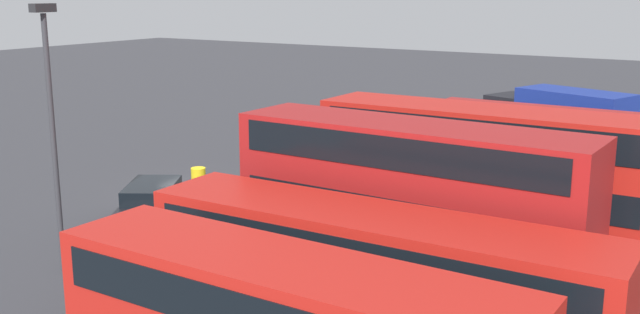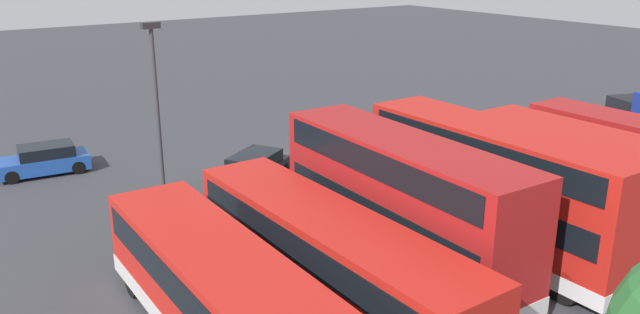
{
  "view_description": "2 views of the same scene",
  "coord_description": "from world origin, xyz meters",
  "px_view_note": "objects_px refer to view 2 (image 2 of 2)",
  "views": [
    {
      "loc": [
        22.41,
        19.94,
        8.25
      ],
      "look_at": [
        -2.13,
        4.48,
        1.65
      ],
      "focal_mm": 41.98,
      "sensor_mm": 36.0,
      "label": 1
    },
    {
      "loc": [
        17.32,
        26.13,
        10.43
      ],
      "look_at": [
        1.46,
        3.04,
        1.33
      ],
      "focal_mm": 35.98,
      "sensor_mm": 36.0,
      "label": 2
    }
  ],
  "objects_px": {
    "car_small_green": "(44,160)",
    "bus_single_deck_near_end": "(636,149)",
    "bus_single_deck_second": "(591,161)",
    "bus_double_decker_fourth": "(494,185)",
    "lamp_post_tall": "(157,105)",
    "bus_double_decker_fifth": "(401,200)",
    "waste_bin_yellow": "(311,150)",
    "bus_single_deck_sixth": "(329,256)",
    "bus_single_deck_third": "(540,181)",
    "car_hatchback_silver": "(253,170)",
    "bus_single_deck_seventh": "(216,291)"
  },
  "relations": [
    {
      "from": "bus_double_decker_fourth",
      "to": "waste_bin_yellow",
      "type": "xyz_separation_m",
      "value": [
        -0.42,
        -12.37,
        -1.97
      ]
    },
    {
      "from": "bus_single_deck_near_end",
      "to": "bus_single_deck_sixth",
      "type": "height_order",
      "value": "same"
    },
    {
      "from": "lamp_post_tall",
      "to": "bus_double_decker_fourth",
      "type": "bearing_deg",
      "value": 131.27
    },
    {
      "from": "bus_single_deck_sixth",
      "to": "car_hatchback_silver",
      "type": "height_order",
      "value": "bus_single_deck_sixth"
    },
    {
      "from": "bus_single_deck_second",
      "to": "bus_single_deck_third",
      "type": "height_order",
      "value": "same"
    },
    {
      "from": "bus_single_deck_third",
      "to": "waste_bin_yellow",
      "type": "bearing_deg",
      "value": -74.66
    },
    {
      "from": "bus_single_deck_sixth",
      "to": "car_small_green",
      "type": "distance_m",
      "value": 18.23
    },
    {
      "from": "bus_single_deck_near_end",
      "to": "bus_single_deck_seventh",
      "type": "height_order",
      "value": "same"
    },
    {
      "from": "car_small_green",
      "to": "bus_single_deck_near_end",
      "type": "bearing_deg",
      "value": 143.25
    },
    {
      "from": "car_hatchback_silver",
      "to": "bus_single_deck_near_end",
      "type": "bearing_deg",
      "value": 146.54
    },
    {
      "from": "bus_single_deck_second",
      "to": "bus_double_decker_fourth",
      "type": "relative_size",
      "value": 1.02
    },
    {
      "from": "bus_single_deck_sixth",
      "to": "bus_single_deck_seventh",
      "type": "relative_size",
      "value": 1.14
    },
    {
      "from": "bus_double_decker_fourth",
      "to": "bus_single_deck_near_end",
      "type": "bearing_deg",
      "value": -174.87
    },
    {
      "from": "lamp_post_tall",
      "to": "car_hatchback_silver",
      "type": "bearing_deg",
      "value": -167.99
    },
    {
      "from": "car_hatchback_silver",
      "to": "bus_double_decker_fifth",
      "type": "bearing_deg",
      "value": 91.07
    },
    {
      "from": "bus_double_decker_fifth",
      "to": "lamp_post_tall",
      "type": "height_order",
      "value": "lamp_post_tall"
    },
    {
      "from": "bus_single_deck_seventh",
      "to": "waste_bin_yellow",
      "type": "distance_m",
      "value": 16.62
    },
    {
      "from": "bus_double_decker_fifth",
      "to": "bus_single_deck_second",
      "type": "bearing_deg",
      "value": -178.7
    },
    {
      "from": "lamp_post_tall",
      "to": "bus_single_deck_second",
      "type": "bearing_deg",
      "value": 151.62
    },
    {
      "from": "bus_double_decker_fifth",
      "to": "bus_single_deck_near_end",
      "type": "bearing_deg",
      "value": -179.3
    },
    {
      "from": "bus_double_decker_fifth",
      "to": "waste_bin_yellow",
      "type": "distance_m",
      "value": 12.43
    },
    {
      "from": "bus_single_deck_seventh",
      "to": "car_small_green",
      "type": "bearing_deg",
      "value": -87.62
    },
    {
      "from": "bus_double_decker_fourth",
      "to": "lamp_post_tall",
      "type": "distance_m",
      "value": 13.2
    },
    {
      "from": "bus_single_deck_second",
      "to": "bus_double_decker_fifth",
      "type": "xyz_separation_m",
      "value": [
        11.25,
        0.25,
        0.83
      ]
    },
    {
      "from": "bus_single_deck_second",
      "to": "bus_single_deck_third",
      "type": "xyz_separation_m",
      "value": [
        3.95,
        0.34,
        0.0
      ]
    },
    {
      "from": "bus_single_deck_near_end",
      "to": "bus_double_decker_fifth",
      "type": "height_order",
      "value": "bus_double_decker_fifth"
    },
    {
      "from": "bus_single_deck_sixth",
      "to": "bus_single_deck_seventh",
      "type": "distance_m",
      "value": 3.72
    },
    {
      "from": "bus_single_deck_sixth",
      "to": "car_small_green",
      "type": "height_order",
      "value": "bus_single_deck_sixth"
    },
    {
      "from": "bus_single_deck_near_end",
      "to": "car_hatchback_silver",
      "type": "xyz_separation_m",
      "value": [
        14.83,
        -9.8,
        -0.92
      ]
    },
    {
      "from": "car_small_green",
      "to": "lamp_post_tall",
      "type": "bearing_deg",
      "value": 110.31
    },
    {
      "from": "bus_single_deck_seventh",
      "to": "lamp_post_tall",
      "type": "xyz_separation_m",
      "value": [
        -2.23,
        -9.6,
        2.96
      ]
    },
    {
      "from": "bus_single_deck_near_end",
      "to": "waste_bin_yellow",
      "type": "xyz_separation_m",
      "value": [
        10.54,
        -11.38,
        -1.14
      ]
    },
    {
      "from": "bus_single_deck_near_end",
      "to": "bus_double_decker_fifth",
      "type": "xyz_separation_m",
      "value": [
        14.65,
        0.18,
        0.83
      ]
    },
    {
      "from": "bus_single_deck_second",
      "to": "bus_double_decker_fifth",
      "type": "distance_m",
      "value": 11.28
    },
    {
      "from": "bus_single_deck_third",
      "to": "car_small_green",
      "type": "relative_size",
      "value": 2.57
    },
    {
      "from": "lamp_post_tall",
      "to": "waste_bin_yellow",
      "type": "relative_size",
      "value": 8.22
    },
    {
      "from": "bus_single_deck_second",
      "to": "bus_single_deck_sixth",
      "type": "distance_m",
      "value": 14.69
    },
    {
      "from": "car_hatchback_silver",
      "to": "car_small_green",
      "type": "height_order",
      "value": "same"
    },
    {
      "from": "bus_single_deck_third",
      "to": "bus_single_deck_second",
      "type": "bearing_deg",
      "value": -175.07
    },
    {
      "from": "bus_single_deck_near_end",
      "to": "lamp_post_tall",
      "type": "relative_size",
      "value": 1.33
    },
    {
      "from": "bus_single_deck_seventh",
      "to": "car_small_green",
      "type": "xyz_separation_m",
      "value": [
        0.73,
        -17.61,
        -0.92
      ]
    },
    {
      "from": "bus_single_deck_seventh",
      "to": "car_small_green",
      "type": "relative_size",
      "value": 2.44
    },
    {
      "from": "bus_double_decker_fifth",
      "to": "waste_bin_yellow",
      "type": "xyz_separation_m",
      "value": [
        -4.11,
        -11.56,
        -1.97
      ]
    },
    {
      "from": "bus_single_deck_near_end",
      "to": "bus_double_decker_fifth",
      "type": "distance_m",
      "value": 14.67
    },
    {
      "from": "bus_double_decker_fifth",
      "to": "bus_single_deck_sixth",
      "type": "bearing_deg",
      "value": 11.09
    },
    {
      "from": "bus_double_decker_fourth",
      "to": "bus_double_decker_fifth",
      "type": "relative_size",
      "value": 1.03
    },
    {
      "from": "bus_double_decker_fourth",
      "to": "bus_single_deck_seventh",
      "type": "xyz_separation_m",
      "value": [
        10.82,
        -0.18,
        -0.83
      ]
    },
    {
      "from": "bus_single_deck_second",
      "to": "bus_double_decker_fourth",
      "type": "height_order",
      "value": "bus_double_decker_fourth"
    },
    {
      "from": "waste_bin_yellow",
      "to": "car_small_green",
      "type": "bearing_deg",
      "value": -24.37
    },
    {
      "from": "bus_double_decker_fifth",
      "to": "bus_double_decker_fourth",
      "type": "bearing_deg",
      "value": 167.66
    }
  ]
}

